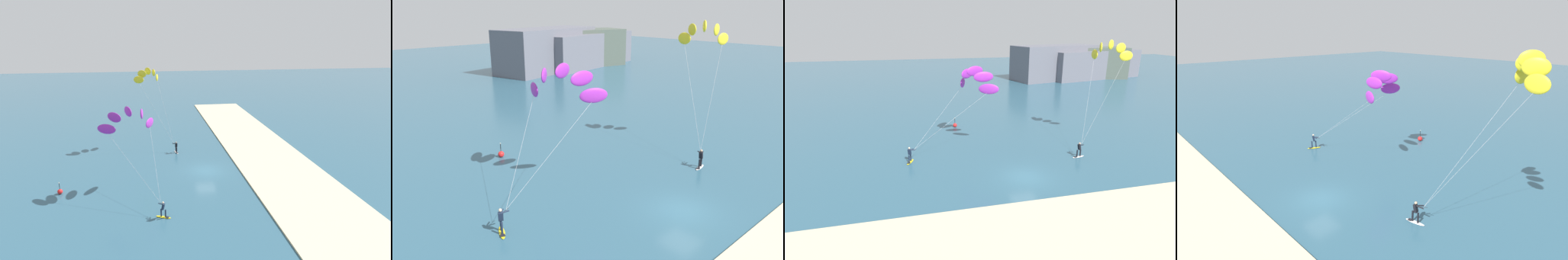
{
  "view_description": "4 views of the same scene",
  "coord_description": "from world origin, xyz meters",
  "views": [
    {
      "loc": [
        -38.2,
        7.02,
        16.85
      ],
      "look_at": [
        -3.45,
        1.88,
        6.55
      ],
      "focal_mm": 30.0,
      "sensor_mm": 36.0,
      "label": 1
    },
    {
      "loc": [
        -20.44,
        -12.54,
        13.27
      ],
      "look_at": [
        -2.04,
        7.28,
        4.51
      ],
      "focal_mm": 35.25,
      "sensor_mm": 36.0,
      "label": 2
    },
    {
      "loc": [
        -10.39,
        -24.88,
        13.32
      ],
      "look_at": [
        -3.9,
        1.99,
        4.31
      ],
      "focal_mm": 28.93,
      "sensor_mm": 36.0,
      "label": 3
    },
    {
      "loc": [
        20.44,
        -12.72,
        13.31
      ],
      "look_at": [
        1.39,
        4.41,
        5.27
      ],
      "focal_mm": 30.34,
      "sensor_mm": 36.0,
      "label": 4
    }
  ],
  "objects": [
    {
      "name": "marker_buoy",
      "position": [
        -3.93,
        16.98,
        0.3
      ],
      "size": [
        0.56,
        0.56,
        1.38
      ],
      "color": "red",
      "rests_on": "ground"
    },
    {
      "name": "sand_strip",
      "position": [
        0.0,
        -9.58,
        0.08
      ],
      "size": [
        80.0,
        10.53,
        0.16
      ],
      "primitive_type": "cube",
      "color": "beige",
      "rests_on": "ground"
    },
    {
      "name": "kitesurfer_mid_water",
      "position": [
        12.04,
        6.69,
        10.46
      ],
      "size": [
        7.55,
        6.19,
        12.08
      ],
      "color": "white",
      "rests_on": "ground"
    },
    {
      "name": "kitesurfer_nearshore",
      "position": [
        -3.01,
        9.12,
        7.7
      ],
      "size": [
        10.16,
        7.35,
        9.33
      ],
      "color": "yellow",
      "rests_on": "ground"
    },
    {
      "name": "ground_plane",
      "position": [
        0.0,
        0.0,
        0.0
      ],
      "size": [
        240.0,
        240.0,
        0.0
      ],
      "primitive_type": "plane",
      "color": "#2D566B"
    }
  ]
}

